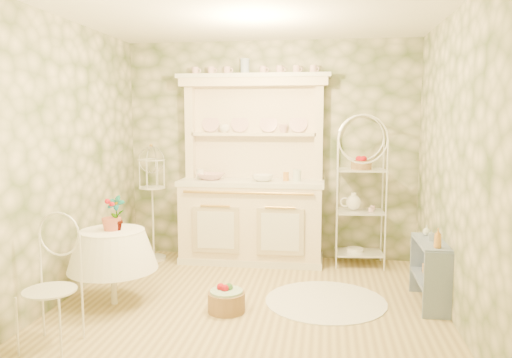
# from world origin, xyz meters

# --- Properties ---
(floor) EXTENTS (3.60, 3.60, 0.00)m
(floor) POSITION_xyz_m (0.00, 0.00, 0.00)
(floor) COLOR tan
(floor) RESTS_ON ground
(ceiling) EXTENTS (3.60, 3.60, 0.00)m
(ceiling) POSITION_xyz_m (0.00, 0.00, 2.70)
(ceiling) COLOR white
(ceiling) RESTS_ON floor
(wall_left) EXTENTS (3.60, 3.60, 0.00)m
(wall_left) POSITION_xyz_m (-1.80, 0.00, 1.35)
(wall_left) COLOR beige
(wall_left) RESTS_ON floor
(wall_right) EXTENTS (3.60, 3.60, 0.00)m
(wall_right) POSITION_xyz_m (1.80, 0.00, 1.35)
(wall_right) COLOR beige
(wall_right) RESTS_ON floor
(wall_back) EXTENTS (3.60, 3.60, 0.00)m
(wall_back) POSITION_xyz_m (0.00, 1.80, 1.35)
(wall_back) COLOR beige
(wall_back) RESTS_ON floor
(wall_front) EXTENTS (3.60, 3.60, 0.00)m
(wall_front) POSITION_xyz_m (0.00, -1.80, 1.35)
(wall_front) COLOR beige
(wall_front) RESTS_ON floor
(kitchen_dresser) EXTENTS (1.87, 0.61, 2.29)m
(kitchen_dresser) POSITION_xyz_m (-0.20, 1.52, 1.15)
(kitchen_dresser) COLOR #FDEDCF
(kitchen_dresser) RESTS_ON floor
(bakers_rack) EXTENTS (0.61, 0.46, 1.87)m
(bakers_rack) POSITION_xyz_m (1.10, 1.55, 0.93)
(bakers_rack) COLOR white
(bakers_rack) RESTS_ON floor
(side_shelf) EXTENTS (0.34, 0.70, 0.58)m
(side_shelf) POSITION_xyz_m (1.68, 0.33, 0.29)
(side_shelf) COLOR #7385A5
(side_shelf) RESTS_ON floor
(round_table) EXTENTS (0.92, 0.92, 0.76)m
(round_table) POSITION_xyz_m (-1.28, -0.07, 0.38)
(round_table) COLOR white
(round_table) RESTS_ON floor
(cafe_chair) EXTENTS (0.35, 0.35, 0.75)m
(cafe_chair) POSITION_xyz_m (-1.38, -1.00, 0.37)
(cafe_chair) COLOR white
(cafe_chair) RESTS_ON floor
(birdcage_stand) EXTENTS (0.37, 0.37, 1.44)m
(birdcage_stand) POSITION_xyz_m (-1.42, 1.42, 0.72)
(birdcage_stand) COLOR white
(birdcage_stand) RESTS_ON floor
(floor_basket) EXTENTS (0.44, 0.44, 0.22)m
(floor_basket) POSITION_xyz_m (-0.19, -0.11, 0.11)
(floor_basket) COLOR #957147
(floor_basket) RESTS_ON floor
(lace_rug) EXTENTS (1.39, 1.39, 0.01)m
(lace_rug) POSITION_xyz_m (0.71, 0.27, 0.00)
(lace_rug) COLOR white
(lace_rug) RESTS_ON floor
(bowl_floral) EXTENTS (0.39, 0.39, 0.08)m
(bowl_floral) POSITION_xyz_m (-0.70, 1.51, 1.02)
(bowl_floral) COLOR white
(bowl_floral) RESTS_ON kitchen_dresser
(bowl_white) EXTENTS (0.33, 0.33, 0.08)m
(bowl_white) POSITION_xyz_m (-0.05, 1.43, 1.02)
(bowl_white) COLOR white
(bowl_white) RESTS_ON kitchen_dresser
(cup_left) EXTENTS (0.15, 0.15, 0.10)m
(cup_left) POSITION_xyz_m (-0.56, 1.68, 1.61)
(cup_left) COLOR white
(cup_left) RESTS_ON kitchen_dresser
(cup_right) EXTENTS (0.13, 0.13, 0.10)m
(cup_right) POSITION_xyz_m (0.17, 1.68, 1.61)
(cup_right) COLOR white
(cup_right) RESTS_ON kitchen_dresser
(potted_geranium) EXTENTS (0.18, 0.13, 0.32)m
(potted_geranium) POSITION_xyz_m (-1.23, -0.07, 0.85)
(potted_geranium) COLOR #3F7238
(potted_geranium) RESTS_ON round_table
(bottle_amber) EXTENTS (0.08, 0.08, 0.18)m
(bottle_amber) POSITION_xyz_m (1.68, 0.08, 0.68)
(bottle_amber) COLOR gold
(bottle_amber) RESTS_ON side_shelf
(bottle_blue) EXTENTS (0.05, 0.05, 0.10)m
(bottle_blue) POSITION_xyz_m (1.68, 0.35, 0.65)
(bottle_blue) COLOR #95A8C2
(bottle_blue) RESTS_ON side_shelf
(bottle_glass) EXTENTS (0.09, 0.09, 0.10)m
(bottle_glass) POSITION_xyz_m (1.68, 0.57, 0.65)
(bottle_glass) COLOR silver
(bottle_glass) RESTS_ON side_shelf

